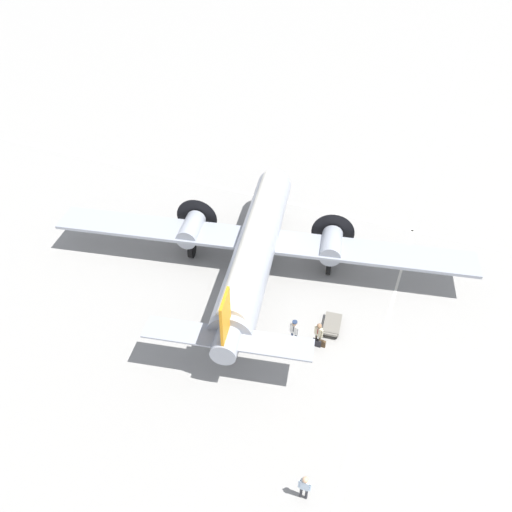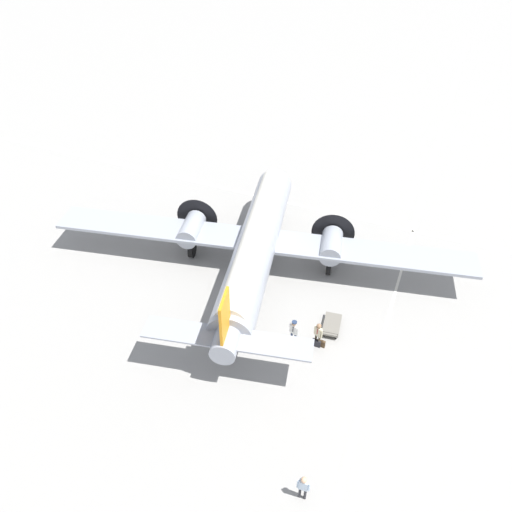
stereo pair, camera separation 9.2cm
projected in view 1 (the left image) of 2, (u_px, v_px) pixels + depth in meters
ground_plane at (256, 275)px, 31.79m from camera, size 300.00×300.00×0.00m
apron_line_eastwest at (298, 205)px, 37.85m from camera, size 120.00×0.16×0.01m
apron_line_northsouth at (390, 311)px, 29.31m from camera, size 0.16×120.00×0.01m
airliner_main at (257, 241)px, 30.54m from camera, size 26.40×17.23×5.46m
crew_foreground at (305, 486)px, 20.37m from camera, size 0.56×0.26×1.64m
passenger_boarding at (294, 330)px, 26.82m from camera, size 0.55×0.35×1.68m
ramp_agent at (319, 332)px, 26.72m from camera, size 0.53×0.33×1.66m
suitcase_near_door at (317, 343)px, 27.19m from camera, size 0.49×0.19×0.49m
suitcase_upright_spare at (322, 343)px, 27.15m from camera, size 0.41×0.14×0.49m
baggage_cart at (332, 325)px, 28.14m from camera, size 1.15×1.89×0.56m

